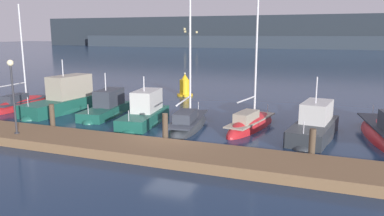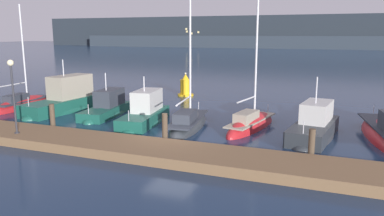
{
  "view_description": "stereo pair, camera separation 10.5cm",
  "coord_description": "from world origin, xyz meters",
  "px_view_note": "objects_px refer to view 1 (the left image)",
  "views": [
    {
      "loc": [
        7.64,
        -17.09,
        5.5
      ],
      "look_at": [
        0.0,
        3.0,
        1.2
      ],
      "focal_mm": 35.0,
      "sensor_mm": 36.0,
      "label": 1
    },
    {
      "loc": [
        7.74,
        -17.06,
        5.5
      ],
      "look_at": [
        0.0,
        3.0,
        1.2
      ],
      "focal_mm": 35.0,
      "sensor_mm": 36.0,
      "label": 2
    }
  ],
  "objects_px": {
    "channel_buoy": "(185,87)",
    "dock_lamppost": "(12,84)",
    "sailboat_berth_5": "(188,125)",
    "sailboat_berth_1": "(22,106)",
    "motorboat_berth_3": "(107,112)",
    "motorboat_berth_2": "(65,105)",
    "motorboat_berth_7": "(314,131)",
    "motorboat_berth_4": "(145,117)",
    "sailboat_berth_6": "(251,127)"
  },
  "relations": [
    {
      "from": "channel_buoy",
      "to": "dock_lamppost",
      "type": "relative_size",
      "value": 0.55
    },
    {
      "from": "sailboat_berth_5",
      "to": "sailboat_berth_1",
      "type": "bearing_deg",
      "value": 175.32
    },
    {
      "from": "motorboat_berth_3",
      "to": "dock_lamppost",
      "type": "height_order",
      "value": "dock_lamppost"
    },
    {
      "from": "motorboat_berth_3",
      "to": "sailboat_berth_5",
      "type": "xyz_separation_m",
      "value": [
        6.41,
        -1.09,
        -0.15
      ]
    },
    {
      "from": "motorboat_berth_2",
      "to": "motorboat_berth_7",
      "type": "xyz_separation_m",
      "value": [
        17.23,
        -1.04,
        -0.1
      ]
    },
    {
      "from": "sailboat_berth_1",
      "to": "channel_buoy",
      "type": "xyz_separation_m",
      "value": [
        9.43,
        9.46,
        0.7
      ]
    },
    {
      "from": "motorboat_berth_7",
      "to": "dock_lamppost",
      "type": "height_order",
      "value": "dock_lamppost"
    },
    {
      "from": "motorboat_berth_3",
      "to": "sailboat_berth_5",
      "type": "height_order",
      "value": "sailboat_berth_5"
    },
    {
      "from": "motorboat_berth_3",
      "to": "motorboat_berth_4",
      "type": "height_order",
      "value": "motorboat_berth_4"
    },
    {
      "from": "motorboat_berth_3",
      "to": "channel_buoy",
      "type": "distance_m",
      "value": 9.72
    },
    {
      "from": "sailboat_berth_1",
      "to": "dock_lamppost",
      "type": "xyz_separation_m",
      "value": [
        6.78,
        -7.15,
        2.9
      ]
    },
    {
      "from": "sailboat_berth_1",
      "to": "sailboat_berth_6",
      "type": "distance_m",
      "value": 17.42
    },
    {
      "from": "motorboat_berth_3",
      "to": "motorboat_berth_7",
      "type": "height_order",
      "value": "motorboat_berth_7"
    },
    {
      "from": "sailboat_berth_6",
      "to": "motorboat_berth_7",
      "type": "relative_size",
      "value": 1.58
    },
    {
      "from": "motorboat_berth_2",
      "to": "motorboat_berth_4",
      "type": "bearing_deg",
      "value": -10.48
    },
    {
      "from": "sailboat_berth_1",
      "to": "motorboat_berth_2",
      "type": "xyz_separation_m",
      "value": [
        3.78,
        0.23,
        0.36
      ]
    },
    {
      "from": "motorboat_berth_2",
      "to": "motorboat_berth_3",
      "type": "bearing_deg",
      "value": -4.42
    },
    {
      "from": "channel_buoy",
      "to": "motorboat_berth_3",
      "type": "bearing_deg",
      "value": -101.63
    },
    {
      "from": "dock_lamppost",
      "to": "sailboat_berth_6",
      "type": "bearing_deg",
      "value": 33.65
    },
    {
      "from": "sailboat_berth_5",
      "to": "dock_lamppost",
      "type": "relative_size",
      "value": 2.39
    },
    {
      "from": "sailboat_berth_5",
      "to": "dock_lamppost",
      "type": "height_order",
      "value": "sailboat_berth_5"
    },
    {
      "from": "channel_buoy",
      "to": "motorboat_berth_2",
      "type": "bearing_deg",
      "value": -121.51
    },
    {
      "from": "sailboat_berth_6",
      "to": "motorboat_berth_7",
      "type": "xyz_separation_m",
      "value": [
        3.58,
        -0.74,
        0.24
      ]
    },
    {
      "from": "motorboat_berth_3",
      "to": "motorboat_berth_7",
      "type": "xyz_separation_m",
      "value": [
        13.54,
        -0.75,
        0.09
      ]
    },
    {
      "from": "channel_buoy",
      "to": "dock_lamppost",
      "type": "bearing_deg",
      "value": -99.06
    },
    {
      "from": "dock_lamppost",
      "to": "sailboat_berth_1",
      "type": "bearing_deg",
      "value": 133.5
    },
    {
      "from": "motorboat_berth_2",
      "to": "channel_buoy",
      "type": "bearing_deg",
      "value": 58.49
    },
    {
      "from": "channel_buoy",
      "to": "dock_lamppost",
      "type": "height_order",
      "value": "dock_lamppost"
    },
    {
      "from": "motorboat_berth_2",
      "to": "motorboat_berth_3",
      "type": "relative_size",
      "value": 1.3
    },
    {
      "from": "sailboat_berth_1",
      "to": "sailboat_berth_5",
      "type": "height_order",
      "value": "sailboat_berth_5"
    },
    {
      "from": "motorboat_berth_3",
      "to": "channel_buoy",
      "type": "relative_size",
      "value": 2.75
    },
    {
      "from": "sailboat_berth_1",
      "to": "channel_buoy",
      "type": "distance_m",
      "value": 13.37
    },
    {
      "from": "sailboat_berth_1",
      "to": "channel_buoy",
      "type": "height_order",
      "value": "sailboat_berth_1"
    },
    {
      "from": "motorboat_berth_4",
      "to": "dock_lamppost",
      "type": "relative_size",
      "value": 1.57
    },
    {
      "from": "motorboat_berth_2",
      "to": "motorboat_berth_3",
      "type": "distance_m",
      "value": 3.71
    },
    {
      "from": "sailboat_berth_1",
      "to": "sailboat_berth_6",
      "type": "xyz_separation_m",
      "value": [
        17.42,
        -0.06,
        0.01
      ]
    },
    {
      "from": "motorboat_berth_4",
      "to": "channel_buoy",
      "type": "xyz_separation_m",
      "value": [
        -1.52,
        10.55,
        0.42
      ]
    },
    {
      "from": "motorboat_berth_4",
      "to": "sailboat_berth_5",
      "type": "relative_size",
      "value": 0.66
    },
    {
      "from": "motorboat_berth_3",
      "to": "channel_buoy",
      "type": "xyz_separation_m",
      "value": [
        1.96,
        9.51,
        0.54
      ]
    },
    {
      "from": "motorboat_berth_2",
      "to": "dock_lamppost",
      "type": "relative_size",
      "value": 1.98
    },
    {
      "from": "motorboat_berth_4",
      "to": "sailboat_berth_6",
      "type": "relative_size",
      "value": 0.62
    },
    {
      "from": "motorboat_berth_4",
      "to": "sailboat_berth_5",
      "type": "height_order",
      "value": "sailboat_berth_5"
    },
    {
      "from": "motorboat_berth_2",
      "to": "channel_buoy",
      "type": "xyz_separation_m",
      "value": [
        5.65,
        9.22,
        0.34
      ]
    },
    {
      "from": "motorboat_berth_4",
      "to": "motorboat_berth_7",
      "type": "bearing_deg",
      "value": 1.65
    },
    {
      "from": "channel_buoy",
      "to": "sailboat_berth_6",
      "type": "bearing_deg",
      "value": -49.97
    },
    {
      "from": "sailboat_berth_5",
      "to": "sailboat_berth_6",
      "type": "distance_m",
      "value": 3.7
    },
    {
      "from": "motorboat_berth_3",
      "to": "dock_lamppost",
      "type": "distance_m",
      "value": 7.64
    },
    {
      "from": "sailboat_berth_1",
      "to": "motorboat_berth_3",
      "type": "distance_m",
      "value": 7.47
    },
    {
      "from": "motorboat_berth_2",
      "to": "motorboat_berth_4",
      "type": "distance_m",
      "value": 7.3
    },
    {
      "from": "sailboat_berth_1",
      "to": "channel_buoy",
      "type": "bearing_deg",
      "value": 45.08
    }
  ]
}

